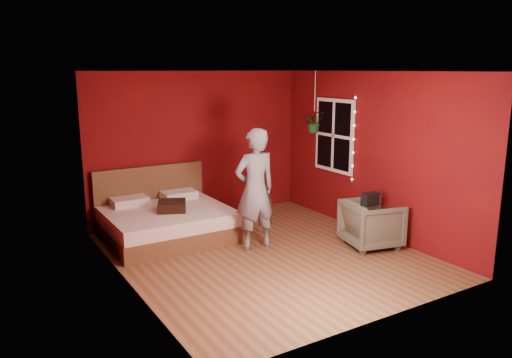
# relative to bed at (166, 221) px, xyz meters

# --- Properties ---
(floor) EXTENTS (4.50, 4.50, 0.00)m
(floor) POSITION_rel_bed_xyz_m (0.95, -1.48, -0.27)
(floor) COLOR brown
(floor) RESTS_ON ground
(room_walls) EXTENTS (4.04, 4.54, 2.62)m
(room_walls) POSITION_rel_bed_xyz_m (0.95, -1.48, 1.41)
(room_walls) COLOR maroon
(room_walls) RESTS_ON ground
(window) EXTENTS (0.05, 0.97, 1.27)m
(window) POSITION_rel_bed_xyz_m (2.92, -0.58, 1.23)
(window) COLOR white
(window) RESTS_ON room_walls
(fairy_lights) EXTENTS (0.04, 0.04, 1.45)m
(fairy_lights) POSITION_rel_bed_xyz_m (2.89, -1.11, 1.23)
(fairy_lights) COLOR silver
(fairy_lights) RESTS_ON room_walls
(bed) EXTENTS (1.90, 1.61, 1.04)m
(bed) POSITION_rel_bed_xyz_m (0.00, 0.00, 0.00)
(bed) COLOR brown
(bed) RESTS_ON ground
(person) EXTENTS (0.67, 0.46, 1.81)m
(person) POSITION_rel_bed_xyz_m (0.97, -1.15, 0.63)
(person) COLOR slate
(person) RESTS_ON ground
(armchair) EXTENTS (0.92, 0.91, 0.71)m
(armchair) POSITION_rel_bed_xyz_m (2.49, -2.01, 0.08)
(armchair) COLOR #555543
(armchair) RESTS_ON ground
(handbag) EXTENTS (0.26, 0.14, 0.18)m
(handbag) POSITION_rel_bed_xyz_m (2.30, -2.15, 0.53)
(handbag) COLOR black
(handbag) RESTS_ON armchair
(throw_pillow) EXTENTS (0.55, 0.55, 0.15)m
(throw_pillow) POSITION_rel_bed_xyz_m (0.05, -0.17, 0.28)
(throw_pillow) COLOR black
(throw_pillow) RESTS_ON bed
(hanging_plant) EXTENTS (0.39, 0.36, 1.06)m
(hanging_plant) POSITION_rel_bed_xyz_m (2.66, -0.34, 1.46)
(hanging_plant) COLOR silver
(hanging_plant) RESTS_ON room_walls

